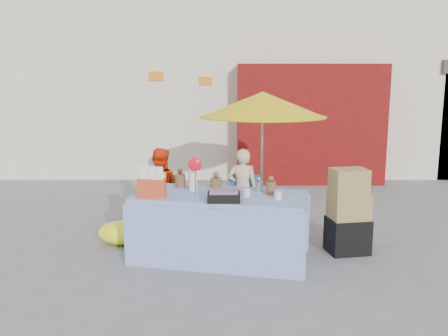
{
  "coord_description": "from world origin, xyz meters",
  "views": [
    {
      "loc": [
        0.32,
        -6.16,
        2.25
      ],
      "look_at": [
        0.31,
        0.6,
        1.0
      ],
      "focal_mm": 38.0,
      "sensor_mm": 36.0,
      "label": 1
    }
  ],
  "objects_px": {
    "vendor_orange": "(160,189)",
    "vendor_beige": "(242,190)",
    "box_stack": "(348,214)",
    "chair_left": "(159,216)",
    "umbrella": "(263,105)",
    "chair_right": "(243,216)",
    "market_table": "(220,225)"
  },
  "relations": [
    {
      "from": "chair_right",
      "to": "vendor_orange",
      "type": "xyz_separation_m",
      "value": [
        -1.25,
        0.13,
        0.38
      ]
    },
    {
      "from": "market_table",
      "to": "box_stack",
      "type": "bearing_deg",
      "value": 19.08
    },
    {
      "from": "market_table",
      "to": "umbrella",
      "type": "distance_m",
      "value": 2.07
    },
    {
      "from": "vendor_beige",
      "to": "umbrella",
      "type": "bearing_deg",
      "value": -144.49
    },
    {
      "from": "chair_right",
      "to": "umbrella",
      "type": "relative_size",
      "value": 0.41
    },
    {
      "from": "market_table",
      "to": "chair_left",
      "type": "height_order",
      "value": "market_table"
    },
    {
      "from": "chair_left",
      "to": "box_stack",
      "type": "xyz_separation_m",
      "value": [
        2.61,
        -0.83,
        0.27
      ]
    },
    {
      "from": "chair_left",
      "to": "umbrella",
      "type": "relative_size",
      "value": 0.41
    },
    {
      "from": "chair_left",
      "to": "vendor_beige",
      "type": "relative_size",
      "value": 0.68
    },
    {
      "from": "box_stack",
      "to": "vendor_beige",
      "type": "bearing_deg",
      "value": 144.62
    },
    {
      "from": "chair_right",
      "to": "vendor_beige",
      "type": "height_order",
      "value": "vendor_beige"
    },
    {
      "from": "chair_left",
      "to": "umbrella",
      "type": "xyz_separation_m",
      "value": [
        1.55,
        0.28,
        1.64
      ]
    },
    {
      "from": "chair_right",
      "to": "box_stack",
      "type": "xyz_separation_m",
      "value": [
        1.36,
        -0.83,
        0.27
      ]
    },
    {
      "from": "chair_right",
      "to": "umbrella",
      "type": "bearing_deg",
      "value": 52.66
    },
    {
      "from": "chair_right",
      "to": "chair_left",
      "type": "bearing_deg",
      "value": -171.05
    },
    {
      "from": "chair_left",
      "to": "box_stack",
      "type": "distance_m",
      "value": 2.75
    },
    {
      "from": "umbrella",
      "to": "chair_right",
      "type": "bearing_deg",
      "value": -136.29
    },
    {
      "from": "chair_left",
      "to": "box_stack",
      "type": "relative_size",
      "value": 0.75
    },
    {
      "from": "vendor_beige",
      "to": "box_stack",
      "type": "height_order",
      "value": "vendor_beige"
    },
    {
      "from": "market_table",
      "to": "chair_right",
      "type": "xyz_separation_m",
      "value": [
        0.33,
        1.04,
        -0.18
      ]
    },
    {
      "from": "umbrella",
      "to": "box_stack",
      "type": "bearing_deg",
      "value": -46.49
    },
    {
      "from": "market_table",
      "to": "chair_right",
      "type": "distance_m",
      "value": 1.1
    },
    {
      "from": "chair_left",
      "to": "umbrella",
      "type": "distance_m",
      "value": 2.27
    },
    {
      "from": "chair_left",
      "to": "chair_right",
      "type": "bearing_deg",
      "value": 8.95
    },
    {
      "from": "chair_left",
      "to": "vendor_beige",
      "type": "distance_m",
      "value": 1.31
    },
    {
      "from": "vendor_orange",
      "to": "vendor_beige",
      "type": "distance_m",
      "value": 1.25
    },
    {
      "from": "vendor_orange",
      "to": "vendor_beige",
      "type": "bearing_deg",
      "value": -171.05
    },
    {
      "from": "chair_left",
      "to": "chair_right",
      "type": "relative_size",
      "value": 1.0
    },
    {
      "from": "vendor_beige",
      "to": "umbrella",
      "type": "distance_m",
      "value": 1.31
    },
    {
      "from": "vendor_beige",
      "to": "umbrella",
      "type": "xyz_separation_m",
      "value": [
        0.3,
        0.15,
        1.26
      ]
    },
    {
      "from": "chair_right",
      "to": "vendor_orange",
      "type": "distance_m",
      "value": 1.31
    },
    {
      "from": "vendor_orange",
      "to": "box_stack",
      "type": "xyz_separation_m",
      "value": [
        2.61,
        -0.96,
        -0.11
      ]
    }
  ]
}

